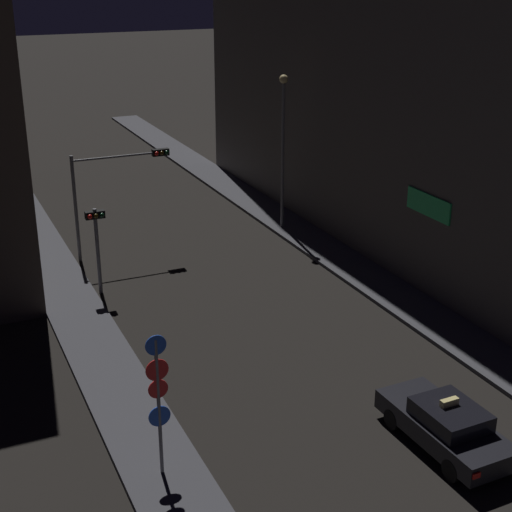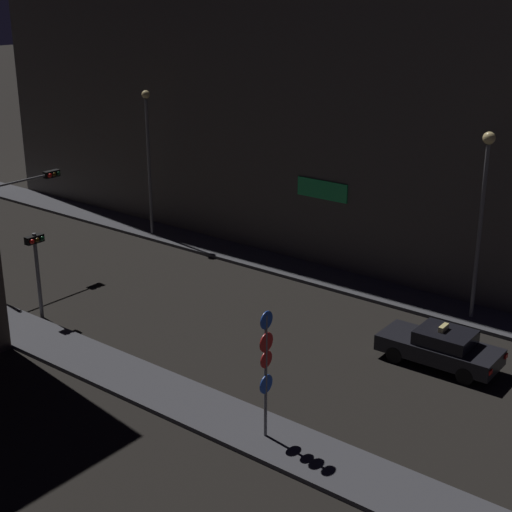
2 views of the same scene
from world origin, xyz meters
TOP-DOWN VIEW (x-y plane):
  - sidewalk_right at (6.26, 30.59)m, footprint 2.27×65.19m
  - building_facade_right at (13.39, 26.74)m, footprint 12.07×33.63m
  - taxi at (1.55, 10.85)m, footprint 1.91×4.49m
  - traffic_light_overhead at (-3.06, 29.88)m, footprint 4.63×0.42m
  - traffic_light_left_kerb at (-4.87, 25.81)m, footprint 0.80×0.42m
  - sign_pole_left at (-6.31, 12.88)m, footprint 0.62×0.10m
  - street_lamp_near_block at (6.08, 11.60)m, footprint 0.50×0.50m
  - street_lamp_far_block at (5.78, 30.10)m, footprint 0.44×0.44m

SIDE VIEW (x-z plane):
  - sidewalk_right at x=6.26m, z-range 0.00..0.15m
  - taxi at x=1.55m, z-range -0.07..1.55m
  - sign_pole_left at x=-6.31m, z-range 0.50..4.68m
  - traffic_light_left_kerb at x=-4.87m, z-range 0.81..4.54m
  - traffic_light_overhead at x=-3.06m, z-range 1.17..6.21m
  - street_lamp_far_block at x=5.78m, z-range 1.15..8.97m
  - street_lamp_near_block at x=6.08m, z-range 1.46..9.21m
  - building_facade_right at x=13.39m, z-range 0.00..22.02m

